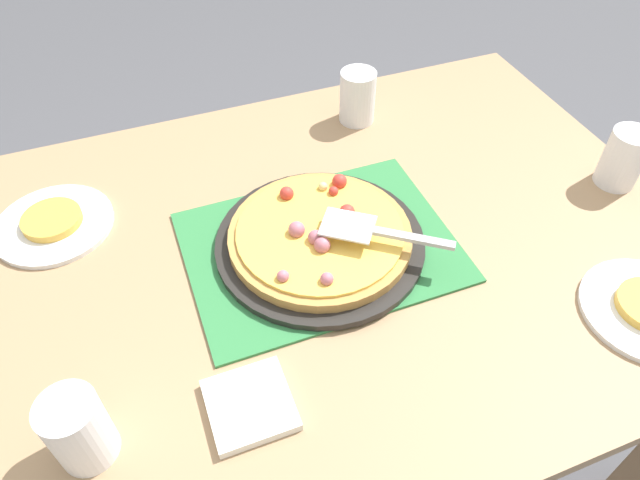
# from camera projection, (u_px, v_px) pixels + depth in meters

# --- Properties ---
(ground_plane) EXTENTS (8.00, 8.00, 0.00)m
(ground_plane) POSITION_uv_depth(u_px,v_px,m) (320.00, 432.00, 1.60)
(ground_plane) COLOR #4C4C51
(dining_table) EXTENTS (1.40, 1.00, 0.75)m
(dining_table) POSITION_uv_depth(u_px,v_px,m) (320.00, 285.00, 1.14)
(dining_table) COLOR #9E7A56
(dining_table) RESTS_ON ground_plane
(placemat) EXTENTS (0.48, 0.36, 0.01)m
(placemat) POSITION_uv_depth(u_px,v_px,m) (320.00, 246.00, 1.06)
(placemat) COLOR #2D753D
(placemat) RESTS_ON dining_table
(pizza_pan) EXTENTS (0.38, 0.38, 0.01)m
(pizza_pan) POSITION_uv_depth(u_px,v_px,m) (320.00, 243.00, 1.05)
(pizza_pan) COLOR black
(pizza_pan) RESTS_ON placemat
(pizza) EXTENTS (0.33, 0.33, 0.05)m
(pizza) POSITION_uv_depth(u_px,v_px,m) (320.00, 234.00, 1.03)
(pizza) COLOR #B78442
(pizza) RESTS_ON pizza_pan
(plate_near_left) EXTENTS (0.22, 0.22, 0.01)m
(plate_near_left) POSITION_uv_depth(u_px,v_px,m) (54.00, 224.00, 1.09)
(plate_near_left) COLOR white
(plate_near_left) RESTS_ON dining_table
(served_slice_left) EXTENTS (0.11, 0.11, 0.02)m
(served_slice_left) POSITION_uv_depth(u_px,v_px,m) (52.00, 220.00, 1.08)
(served_slice_left) COLOR gold
(served_slice_left) RESTS_ON plate_near_left
(cup_near) EXTENTS (0.08, 0.08, 0.12)m
(cup_near) POSITION_uv_depth(u_px,v_px,m) (624.00, 158.00, 1.14)
(cup_near) COLOR white
(cup_near) RESTS_ON dining_table
(cup_far) EXTENTS (0.08, 0.08, 0.12)m
(cup_far) POSITION_uv_depth(u_px,v_px,m) (78.00, 430.00, 0.75)
(cup_far) COLOR white
(cup_far) RESTS_ON dining_table
(cup_corner) EXTENTS (0.08, 0.08, 0.12)m
(cup_corner) POSITION_uv_depth(u_px,v_px,m) (358.00, 97.00, 1.30)
(cup_corner) COLOR white
(cup_corner) RESTS_ON dining_table
(pizza_server) EXTENTS (0.21, 0.17, 0.01)m
(pizza_server) POSITION_uv_depth(u_px,v_px,m) (375.00, 231.00, 0.99)
(pizza_server) COLOR silver
(pizza_server) RESTS_ON pizza
(napkin_stack) EXTENTS (0.12, 0.12, 0.02)m
(napkin_stack) POSITION_uv_depth(u_px,v_px,m) (250.00, 405.00, 0.83)
(napkin_stack) COLOR white
(napkin_stack) RESTS_ON dining_table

